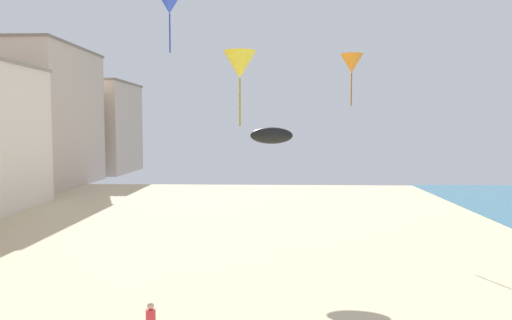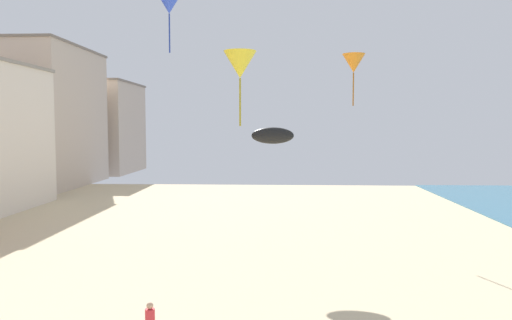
% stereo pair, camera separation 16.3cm
% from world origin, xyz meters
% --- Properties ---
extents(boardwalk_hotel_far, '(12.81, 17.46, 17.86)m').
position_xyz_m(boardwalk_hotel_far, '(-24.73, 58.18, 8.94)').
color(boardwalk_hotel_far, '#C6B29E').
rests_on(boardwalk_hotel_far, ground).
extents(boardwalk_hotel_distant, '(14.66, 15.16, 14.94)m').
position_xyz_m(boardwalk_hotel_distant, '(-24.73, 76.31, 7.48)').
color(boardwalk_hotel_distant, '#C6B29E').
rests_on(boardwalk_hotel_distant, ground).
extents(kite_blue_delta, '(0.97, 0.97, 2.21)m').
position_xyz_m(kite_blue_delta, '(2.57, 14.89, 12.25)').
color(kite_blue_delta, blue).
extents(kite_yellow_delta, '(1.43, 1.43, 3.24)m').
position_xyz_m(kite_yellow_delta, '(4.92, 18.14, 10.39)').
color(kite_yellow_delta, yellow).
extents(kite_orange_delta, '(1.72, 1.72, 3.91)m').
position_xyz_m(kite_orange_delta, '(12.26, 34.19, 12.47)').
color(kite_orange_delta, orange).
extents(kite_black_parafoil, '(2.53, 0.70, 0.98)m').
position_xyz_m(kite_black_parafoil, '(6.25, 25.68, 7.17)').
color(kite_black_parafoil, black).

